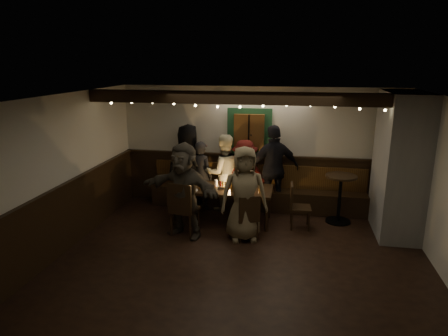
% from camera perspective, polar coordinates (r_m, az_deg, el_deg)
% --- Properties ---
extents(room, '(6.02, 5.01, 2.62)m').
position_cam_1_polar(room, '(7.64, 12.12, -0.76)').
color(room, black).
rests_on(room, ground).
extents(dining_table, '(1.96, 0.84, 0.85)m').
position_cam_1_polar(dining_table, '(7.86, -0.29, -3.27)').
color(dining_table, black).
rests_on(dining_table, ground).
extents(chair_near_left, '(0.53, 0.53, 1.03)m').
position_cam_1_polar(chair_near_left, '(7.27, -5.99, -5.42)').
color(chair_near_left, black).
rests_on(chair_near_left, ground).
extents(chair_near_right, '(0.50, 0.50, 0.85)m').
position_cam_1_polar(chair_near_right, '(7.11, 3.43, -6.74)').
color(chair_near_right, black).
rests_on(chair_near_right, ground).
extents(chair_end, '(0.41, 0.41, 0.87)m').
position_cam_1_polar(chair_end, '(7.74, 10.27, -4.98)').
color(chair_end, black).
rests_on(chair_end, ground).
extents(high_top, '(0.61, 0.61, 0.97)m').
position_cam_1_polar(high_top, '(8.16, 16.24, -3.41)').
color(high_top, black).
rests_on(high_top, ground).
extents(person_a, '(1.01, 0.78, 1.82)m').
position_cam_1_polar(person_a, '(8.65, -5.11, 0.26)').
color(person_a, black).
rests_on(person_a, ground).
extents(person_b, '(0.64, 0.53, 1.49)m').
position_cam_1_polar(person_b, '(8.56, -3.27, -1.03)').
color(person_b, black).
rests_on(person_b, ground).
extents(person_c, '(0.98, 0.89, 1.64)m').
position_cam_1_polar(person_c, '(8.45, -0.04, -0.67)').
color(person_c, beige).
rests_on(person_c, ground).
extents(person_d, '(1.12, 0.88, 1.52)m').
position_cam_1_polar(person_d, '(8.48, 2.93, -1.05)').
color(person_d, '#3C0C0A').
rests_on(person_d, ground).
extents(person_e, '(1.18, 0.85, 1.85)m').
position_cam_1_polar(person_e, '(8.39, 7.13, -0.15)').
color(person_e, black).
rests_on(person_e, ground).
extents(person_f, '(1.69, 1.05, 1.74)m').
position_cam_1_polar(person_f, '(7.20, -5.72, -3.16)').
color(person_f, '#3D362C').
rests_on(person_f, ground).
extents(person_g, '(0.95, 0.74, 1.70)m').
position_cam_1_polar(person_g, '(7.03, 2.88, -3.72)').
color(person_g, '#726347').
rests_on(person_g, ground).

